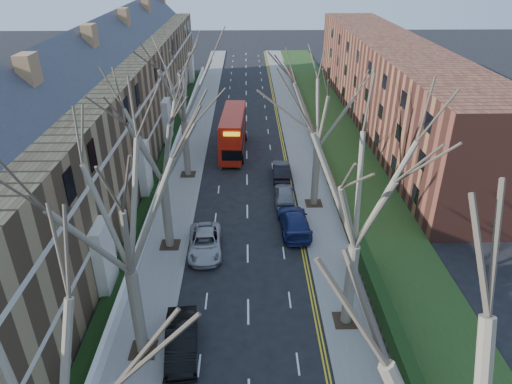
{
  "coord_description": "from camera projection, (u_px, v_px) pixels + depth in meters",
  "views": [
    {
      "loc": [
        0.02,
        -11.94,
        19.25
      ],
      "look_at": [
        0.7,
        19.58,
        2.57
      ],
      "focal_mm": 32.0,
      "sensor_mm": 36.0,
      "label": 1
    }
  ],
  "objects": [
    {
      "name": "car_left_mid",
      "position": [
        182.0,
        340.0,
        24.46
      ],
      "size": [
        2.11,
        4.87,
        1.56
      ],
      "primitive_type": "imported",
      "rotation": [
        0.0,
        0.0,
        0.1
      ],
      "color": "black",
      "rests_on": "ground"
    },
    {
      "name": "double_decker_bus",
      "position": [
        233.0,
        133.0,
        48.61
      ],
      "size": [
        2.94,
        10.07,
        4.2
      ],
      "rotation": [
        0.0,
        0.0,
        3.09
      ],
      "color": "#AB1A0C",
      "rests_on": "ground"
    },
    {
      "name": "car_left_far",
      "position": [
        205.0,
        243.0,
        32.74
      ],
      "size": [
        2.62,
        5.2,
        1.41
      ],
      "primitive_type": "imported",
      "rotation": [
        0.0,
        0.0,
        0.05
      ],
      "color": "#A0A0A6",
      "rests_on": "ground"
    },
    {
      "name": "tree_left_far",
      "position": [
        158.0,
        127.0,
        29.26
      ],
      "size": [
        10.15,
        10.15,
        14.22
      ],
      "color": "#6C614D",
      "rests_on": "ground"
    },
    {
      "name": "pavement_left",
      "position": [
        196.0,
        135.0,
        53.88
      ],
      "size": [
        3.0,
        102.0,
        0.12
      ],
      "primitive_type": "cube",
      "color": "slate",
      "rests_on": "ground"
    },
    {
      "name": "tree_right_mid",
      "position": [
        363.0,
        175.0,
        22.26
      ],
      "size": [
        10.5,
        10.5,
        14.71
      ],
      "color": "#6C614D",
      "rests_on": "ground"
    },
    {
      "name": "front_wall_left",
      "position": [
        172.0,
        157.0,
        46.51
      ],
      "size": [
        0.3,
        78.0,
        1.0
      ],
      "color": "white",
      "rests_on": "ground"
    },
    {
      "name": "grass_verge_right",
      "position": [
        335.0,
        133.0,
        54.15
      ],
      "size": [
        6.0,
        102.0,
        0.06
      ],
      "color": "#203D16",
      "rests_on": "ground"
    },
    {
      "name": "car_right_far",
      "position": [
        281.0,
        170.0,
        43.45
      ],
      "size": [
        1.72,
        4.59,
        1.5
      ],
      "primitive_type": "imported",
      "rotation": [
        0.0,
        0.0,
        3.11
      ],
      "color": "black",
      "rests_on": "ground"
    },
    {
      "name": "pavement_right",
      "position": [
        297.0,
        134.0,
        54.11
      ],
      "size": [
        3.0,
        102.0,
        0.12
      ],
      "primitive_type": "cube",
      "color": "slate",
      "rests_on": "ground"
    },
    {
      "name": "tree_right_far",
      "position": [
        321.0,
        99.0,
        34.78
      ],
      "size": [
        10.15,
        10.15,
        14.22
      ],
      "color": "#6C614D",
      "rests_on": "ground"
    },
    {
      "name": "terrace_left",
      "position": [
        105.0,
        111.0,
        44.1
      ],
      "size": [
        9.7,
        78.0,
        13.6
      ],
      "color": "brown",
      "rests_on": "ground"
    },
    {
      "name": "flats_right",
      "position": [
        389.0,
        83.0,
        55.56
      ],
      "size": [
        13.97,
        54.0,
        10.0
      ],
      "color": "brown",
      "rests_on": "ground"
    },
    {
      "name": "car_right_mid",
      "position": [
        284.0,
        194.0,
        39.25
      ],
      "size": [
        1.85,
        4.32,
        1.45
      ],
      "primitive_type": "imported",
      "rotation": [
        0.0,
        0.0,
        3.11
      ],
      "color": "gray",
      "rests_on": "ground"
    },
    {
      "name": "tree_left_mid",
      "position": [
        119.0,
        197.0,
        20.28
      ],
      "size": [
        10.5,
        10.5,
        14.71
      ],
      "color": "#6C614D",
      "rests_on": "ground"
    },
    {
      "name": "tree_left_dist",
      "position": [
        181.0,
        77.0,
        39.72
      ],
      "size": [
        10.5,
        10.5,
        14.71
      ],
      "color": "#6C614D",
      "rests_on": "ground"
    },
    {
      "name": "car_right_near",
      "position": [
        294.0,
        222.0,
        35.14
      ],
      "size": [
        2.5,
        5.55,
        1.58
      ],
      "primitive_type": "imported",
      "rotation": [
        0.0,
        0.0,
        3.2
      ],
      "color": "navy",
      "rests_on": "ground"
    }
  ]
}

